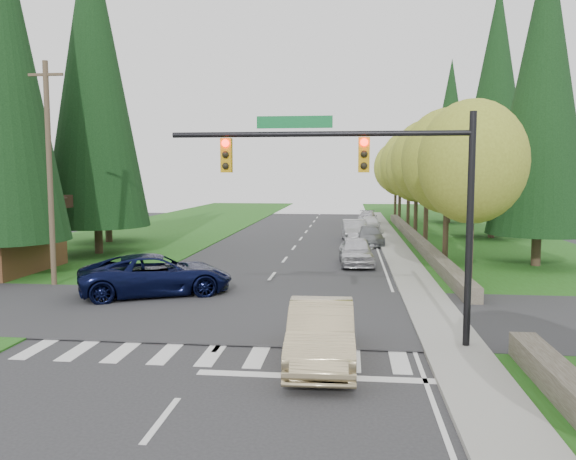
% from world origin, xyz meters
% --- Properties ---
extents(ground, '(120.00, 120.00, 0.00)m').
position_xyz_m(ground, '(0.00, 0.00, 0.00)').
color(ground, '#28282B').
rests_on(ground, ground).
extents(grass_east, '(14.00, 110.00, 0.06)m').
position_xyz_m(grass_east, '(13.00, 20.00, 0.03)').
color(grass_east, '#224E14').
rests_on(grass_east, ground).
extents(grass_west, '(14.00, 110.00, 0.06)m').
position_xyz_m(grass_west, '(-13.00, 20.00, 0.03)').
color(grass_west, '#224E14').
rests_on(grass_west, ground).
extents(cross_street, '(120.00, 8.00, 0.10)m').
position_xyz_m(cross_street, '(0.00, 8.00, 0.00)').
color(cross_street, '#28282B').
rests_on(cross_street, ground).
extents(sidewalk_east, '(1.80, 80.00, 0.13)m').
position_xyz_m(sidewalk_east, '(6.90, 22.00, 0.07)').
color(sidewalk_east, gray).
rests_on(sidewalk_east, ground).
extents(curb_east, '(0.20, 80.00, 0.13)m').
position_xyz_m(curb_east, '(6.05, 22.00, 0.07)').
color(curb_east, gray).
rests_on(curb_east, ground).
extents(stone_wall_north, '(0.70, 40.00, 0.70)m').
position_xyz_m(stone_wall_north, '(8.60, 30.00, 0.35)').
color(stone_wall_north, '#4C4438').
rests_on(stone_wall_north, ground).
extents(traffic_signal, '(8.70, 0.37, 6.80)m').
position_xyz_m(traffic_signal, '(4.37, 4.50, 4.98)').
color(traffic_signal, black).
rests_on(traffic_signal, ground).
extents(utility_pole, '(1.60, 0.24, 10.00)m').
position_xyz_m(utility_pole, '(-9.50, 12.00, 5.14)').
color(utility_pole, '#473828').
rests_on(utility_pole, ground).
extents(decid_tree_0, '(4.80, 4.80, 8.37)m').
position_xyz_m(decid_tree_0, '(9.20, 14.00, 5.60)').
color(decid_tree_0, '#38281C').
rests_on(decid_tree_0, ground).
extents(decid_tree_1, '(5.20, 5.20, 8.80)m').
position_xyz_m(decid_tree_1, '(9.30, 21.00, 5.80)').
color(decid_tree_1, '#38281C').
rests_on(decid_tree_1, ground).
extents(decid_tree_2, '(5.00, 5.00, 8.82)m').
position_xyz_m(decid_tree_2, '(9.10, 28.00, 5.93)').
color(decid_tree_2, '#38281C').
rests_on(decid_tree_2, ground).
extents(decid_tree_3, '(5.00, 5.00, 8.55)m').
position_xyz_m(decid_tree_3, '(9.20, 35.00, 5.66)').
color(decid_tree_3, '#38281C').
rests_on(decid_tree_3, ground).
extents(decid_tree_4, '(5.40, 5.40, 9.18)m').
position_xyz_m(decid_tree_4, '(9.30, 42.00, 6.06)').
color(decid_tree_4, '#38281C').
rests_on(decid_tree_4, ground).
extents(decid_tree_5, '(4.80, 4.80, 8.30)m').
position_xyz_m(decid_tree_5, '(9.10, 49.00, 5.53)').
color(decid_tree_5, '#38281C').
rests_on(decid_tree_5, ground).
extents(decid_tree_6, '(5.20, 5.20, 8.86)m').
position_xyz_m(decid_tree_6, '(9.20, 56.00, 5.86)').
color(decid_tree_6, '#38281C').
rests_on(decid_tree_6, ground).
extents(conifer_w_c, '(6.46, 6.46, 20.80)m').
position_xyz_m(conifer_w_c, '(-12.00, 22.00, 11.29)').
color(conifer_w_c, '#38281C').
rests_on(conifer_w_c, ground).
extents(conifer_w_e, '(5.78, 5.78, 18.80)m').
position_xyz_m(conifer_w_e, '(-14.00, 28.00, 10.29)').
color(conifer_w_e, '#38281C').
rests_on(conifer_w_e, ground).
extents(conifer_e_a, '(5.44, 5.44, 17.80)m').
position_xyz_m(conifer_e_a, '(14.00, 20.00, 9.79)').
color(conifer_e_a, '#38281C').
rests_on(conifer_e_a, ground).
extents(conifer_e_b, '(6.12, 6.12, 19.80)m').
position_xyz_m(conifer_e_b, '(15.00, 34.00, 10.79)').
color(conifer_e_b, '#38281C').
rests_on(conifer_e_b, ground).
extents(conifer_e_c, '(5.10, 5.10, 16.80)m').
position_xyz_m(conifer_e_c, '(14.00, 48.00, 9.29)').
color(conifer_e_c, '#38281C').
rests_on(conifer_e_c, ground).
extents(sedan_champagne, '(1.89, 5.00, 1.63)m').
position_xyz_m(sedan_champagne, '(3.08, 2.89, 0.81)').
color(sedan_champagne, '#CDB889').
rests_on(sedan_champagne, ground).
extents(suv_navy, '(6.88, 5.21, 1.74)m').
position_xyz_m(suv_navy, '(-4.19, 10.63, 0.87)').
color(suv_navy, black).
rests_on(suv_navy, ground).
extents(parked_car_a, '(2.11, 4.69, 1.56)m').
position_xyz_m(parked_car_a, '(4.20, 19.46, 0.78)').
color(parked_car_a, silver).
rests_on(parked_car_a, ground).
extents(parked_car_b, '(2.04, 4.62, 1.32)m').
position_xyz_m(parked_car_b, '(5.28, 28.66, 0.66)').
color(parked_car_b, slate).
rests_on(parked_car_b, ground).
extents(parked_car_c, '(2.11, 5.08, 1.63)m').
position_xyz_m(parked_car_c, '(4.20, 30.67, 0.82)').
color(parked_car_c, '#A6A7AB').
rests_on(parked_car_c, ground).
extents(parked_car_d, '(1.92, 4.44, 1.49)m').
position_xyz_m(parked_car_d, '(5.60, 37.30, 0.75)').
color(parked_car_d, silver).
rests_on(parked_car_d, ground).
extents(parked_car_e, '(2.03, 4.76, 1.37)m').
position_xyz_m(parked_car_e, '(5.60, 45.19, 0.68)').
color(parked_car_e, '#B6B6BC').
rests_on(parked_car_e, ground).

